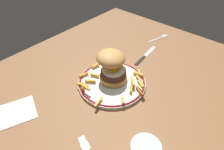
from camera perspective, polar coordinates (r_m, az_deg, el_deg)
ground_plane at (r=77.07cm, az=1.62°, el=-3.16°), size 110.94×95.41×4.00cm
dinner_plate at (r=74.27cm, az=0.00°, el=-2.19°), size 25.45×25.45×1.60cm
burger at (r=71.99cm, az=-0.08°, el=2.81°), size 14.15×14.36×11.07cm
fries_pile at (r=72.71cm, az=0.35°, el=-1.67°), size 25.22×25.17×2.95cm
knife at (r=89.66cm, az=9.42°, el=5.38°), size 18.06×3.09×0.70cm
spoon at (r=106.96cm, az=14.62°, el=10.94°), size 13.27×5.17×0.90cm
napkin at (r=72.74cm, az=-26.04°, el=-9.63°), size 14.74×14.28×0.40cm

